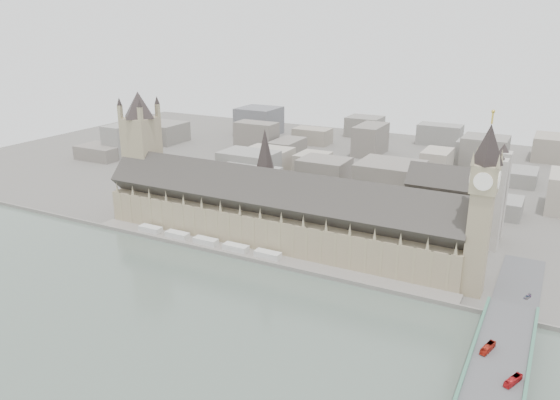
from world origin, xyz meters
The scene contains 16 objects.
ground centered at (0.00, 0.00, 0.00)m, with size 900.00×900.00×0.00m, color #595651.
river_thames centered at (0.00, -165.00, 0.00)m, with size 600.00×600.00×0.00m, color #4F5D52.
embankment_wall centered at (0.00, -15.00, 1.50)m, with size 600.00×1.50×3.00m, color slate.
river_terrace centered at (0.00, -7.50, 1.00)m, with size 270.00×15.00×2.00m, color slate.
terrace_tents centered at (-40.00, -7.00, 4.00)m, with size 118.00×7.00×4.00m.
palace_of_westminster centered at (0.00, 19.70, 22.71)m, with size 265.00×40.73×55.44m.
elizabeth_tower centered at (138.00, 8.00, 58.09)m, with size 17.00×17.00×107.50m.
victoria_tower centered at (-122.00, 26.00, 55.20)m, with size 30.00×30.00×100.00m.
central_tower centered at (-10.00, 26.00, 57.92)m, with size 13.00×13.00×48.00m.
westminster_bridge centered at (162.00, -87.50, 5.12)m, with size 25.00×325.00×10.25m, color #474749.
westminster_abbey centered at (110.92, 95.00, 25.08)m, with size 68.00×36.00×64.00m.
city_skyline_inland centered at (0.00, 245.00, 19.00)m, with size 720.00×360.00×38.00m, color gray, non-canonical shape.
park_trees centered at (-10.00, 60.00, 7.50)m, with size 110.00×30.00×15.00m, color #224B1B, non-canonical shape.
red_bus_north centered at (156.33, -66.12, 11.87)m, with size 2.71×11.60×3.23m, color red.
red_bus_south centered at (168.88, -85.81, 11.78)m, with size 2.57×10.98×3.06m, color red.
car_approach centered at (168.06, -4.22, 11.08)m, with size 2.32×5.70×1.65m, color gray.
Camera 1 is at (172.29, -297.46, 152.31)m, focal length 35.00 mm.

